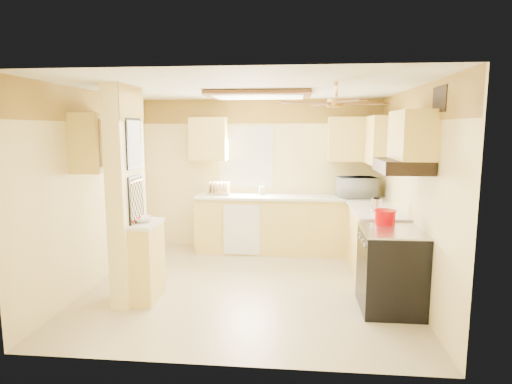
# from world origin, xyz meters

# --- Properties ---
(floor) EXTENTS (4.00, 4.00, 0.00)m
(floor) POSITION_xyz_m (0.00, 0.00, 0.00)
(floor) COLOR tan
(floor) RESTS_ON ground
(ceiling) EXTENTS (4.00, 4.00, 0.00)m
(ceiling) POSITION_xyz_m (0.00, 0.00, 2.50)
(ceiling) COLOR white
(ceiling) RESTS_ON wall_back
(wall_back) EXTENTS (4.00, 0.00, 4.00)m
(wall_back) POSITION_xyz_m (0.00, 1.90, 1.25)
(wall_back) COLOR #FFE89B
(wall_back) RESTS_ON floor
(wall_front) EXTENTS (4.00, 0.00, 4.00)m
(wall_front) POSITION_xyz_m (0.00, -1.90, 1.25)
(wall_front) COLOR #FFE89B
(wall_front) RESTS_ON floor
(wall_left) EXTENTS (0.00, 3.80, 3.80)m
(wall_left) POSITION_xyz_m (-2.00, 0.00, 1.25)
(wall_left) COLOR #FFE89B
(wall_left) RESTS_ON floor
(wall_right) EXTENTS (0.00, 3.80, 3.80)m
(wall_right) POSITION_xyz_m (2.00, 0.00, 1.25)
(wall_right) COLOR #FFE89B
(wall_right) RESTS_ON floor
(wallpaper_border) EXTENTS (4.00, 0.02, 0.40)m
(wallpaper_border) POSITION_xyz_m (0.00, 1.88, 2.30)
(wallpaper_border) COLOR gold
(wallpaper_border) RESTS_ON wall_back
(partition_column) EXTENTS (0.20, 0.70, 2.50)m
(partition_column) POSITION_xyz_m (-1.35, -0.55, 1.25)
(partition_column) COLOR #FFE89B
(partition_column) RESTS_ON floor
(partition_ledge) EXTENTS (0.25, 0.55, 0.90)m
(partition_ledge) POSITION_xyz_m (-1.13, -0.55, 0.45)
(partition_ledge) COLOR #DDC767
(partition_ledge) RESTS_ON floor
(ledge_top) EXTENTS (0.28, 0.58, 0.04)m
(ledge_top) POSITION_xyz_m (-1.13, -0.55, 0.92)
(ledge_top) COLOR white
(ledge_top) RESTS_ON partition_ledge
(lower_cabinets_back) EXTENTS (3.00, 0.60, 0.90)m
(lower_cabinets_back) POSITION_xyz_m (0.50, 1.60, 0.45)
(lower_cabinets_back) COLOR #DDC767
(lower_cabinets_back) RESTS_ON floor
(lower_cabinets_right) EXTENTS (0.60, 1.40, 0.90)m
(lower_cabinets_right) POSITION_xyz_m (1.70, 0.60, 0.45)
(lower_cabinets_right) COLOR #DDC767
(lower_cabinets_right) RESTS_ON floor
(countertop_back) EXTENTS (3.04, 0.64, 0.04)m
(countertop_back) POSITION_xyz_m (0.50, 1.59, 0.92)
(countertop_back) COLOR white
(countertop_back) RESTS_ON lower_cabinets_back
(countertop_right) EXTENTS (0.64, 1.44, 0.04)m
(countertop_right) POSITION_xyz_m (1.69, 0.60, 0.92)
(countertop_right) COLOR white
(countertop_right) RESTS_ON lower_cabinets_right
(dishwasher_panel) EXTENTS (0.58, 0.02, 0.80)m
(dishwasher_panel) POSITION_xyz_m (-0.25, 1.29, 0.43)
(dishwasher_panel) COLOR white
(dishwasher_panel) RESTS_ON lower_cabinets_back
(window) EXTENTS (0.92, 0.02, 1.02)m
(window) POSITION_xyz_m (-0.25, 1.89, 1.55)
(window) COLOR white
(window) RESTS_ON wall_back
(upper_cab_back_left) EXTENTS (0.60, 0.35, 0.70)m
(upper_cab_back_left) POSITION_xyz_m (-0.85, 1.72, 1.85)
(upper_cab_back_left) COLOR #DDC767
(upper_cab_back_left) RESTS_ON wall_back
(upper_cab_back_right) EXTENTS (0.90, 0.35, 0.70)m
(upper_cab_back_right) POSITION_xyz_m (1.55, 1.72, 1.85)
(upper_cab_back_right) COLOR #DDC767
(upper_cab_back_right) RESTS_ON wall_back
(upper_cab_right) EXTENTS (0.35, 1.00, 0.70)m
(upper_cab_right) POSITION_xyz_m (1.82, 1.25, 1.85)
(upper_cab_right) COLOR #DDC767
(upper_cab_right) RESTS_ON wall_right
(upper_cab_left_wall) EXTENTS (0.35, 0.75, 0.70)m
(upper_cab_left_wall) POSITION_xyz_m (-1.82, -0.25, 1.85)
(upper_cab_left_wall) COLOR #DDC767
(upper_cab_left_wall) RESTS_ON wall_left
(upper_cab_over_stove) EXTENTS (0.35, 0.76, 0.52)m
(upper_cab_over_stove) POSITION_xyz_m (1.82, -0.55, 1.95)
(upper_cab_over_stove) COLOR #DDC767
(upper_cab_over_stove) RESTS_ON wall_right
(stove) EXTENTS (0.68, 0.77, 0.92)m
(stove) POSITION_xyz_m (1.67, -0.55, 0.46)
(stove) COLOR black
(stove) RESTS_ON floor
(range_hood) EXTENTS (0.50, 0.76, 0.14)m
(range_hood) POSITION_xyz_m (1.74, -0.55, 1.62)
(range_hood) COLOR black
(range_hood) RESTS_ON upper_cab_over_stove
(poster_menu) EXTENTS (0.02, 0.42, 0.57)m
(poster_menu) POSITION_xyz_m (-1.24, -0.55, 1.85)
(poster_menu) COLOR black
(poster_menu) RESTS_ON partition_column
(poster_nashville) EXTENTS (0.02, 0.42, 0.57)m
(poster_nashville) POSITION_xyz_m (-1.24, -0.55, 1.20)
(poster_nashville) COLOR black
(poster_nashville) RESTS_ON partition_column
(ceiling_light_panel) EXTENTS (1.35, 0.95, 0.06)m
(ceiling_light_panel) POSITION_xyz_m (0.10, 0.50, 2.46)
(ceiling_light_panel) COLOR brown
(ceiling_light_panel) RESTS_ON ceiling
(ceiling_fan) EXTENTS (1.15, 1.15, 0.26)m
(ceiling_fan) POSITION_xyz_m (1.00, -0.70, 2.29)
(ceiling_fan) COLOR gold
(ceiling_fan) RESTS_ON ceiling
(vent_grate) EXTENTS (0.02, 0.40, 0.25)m
(vent_grate) POSITION_xyz_m (1.98, -0.90, 2.30)
(vent_grate) COLOR black
(vent_grate) RESTS_ON wall_right
(microwave) EXTENTS (0.63, 0.48, 0.32)m
(microwave) POSITION_xyz_m (1.56, 1.58, 1.10)
(microwave) COLOR white
(microwave) RESTS_ON countertop_back
(bowl) EXTENTS (0.31, 0.31, 0.06)m
(bowl) POSITION_xyz_m (-1.17, -0.53, 0.97)
(bowl) COLOR white
(bowl) RESTS_ON ledge_top
(dutch_oven) EXTENTS (0.25, 0.25, 0.17)m
(dutch_oven) POSITION_xyz_m (1.64, -0.26, 1.00)
(dutch_oven) COLOR #CF0002
(dutch_oven) RESTS_ON stove
(kettle) EXTENTS (0.13, 0.13, 0.21)m
(kettle) POSITION_xyz_m (1.64, 0.32, 1.04)
(kettle) COLOR silver
(kettle) RESTS_ON countertop_right
(dish_rack) EXTENTS (0.36, 0.27, 0.20)m
(dish_rack) POSITION_xyz_m (-0.67, 1.64, 1.01)
(dish_rack) COLOR tan
(dish_rack) RESTS_ON countertop_back
(utensil_crock) EXTENTS (0.10, 0.10, 0.20)m
(utensil_crock) POSITION_xyz_m (0.03, 1.71, 1.01)
(utensil_crock) COLOR white
(utensil_crock) RESTS_ON countertop_back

